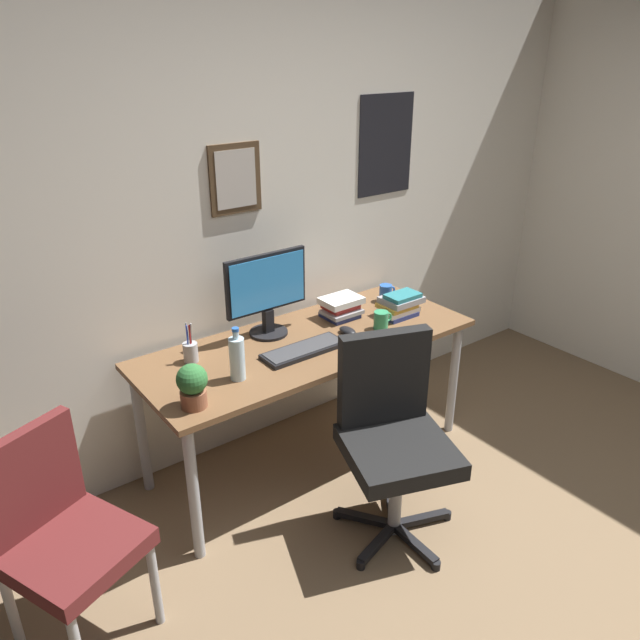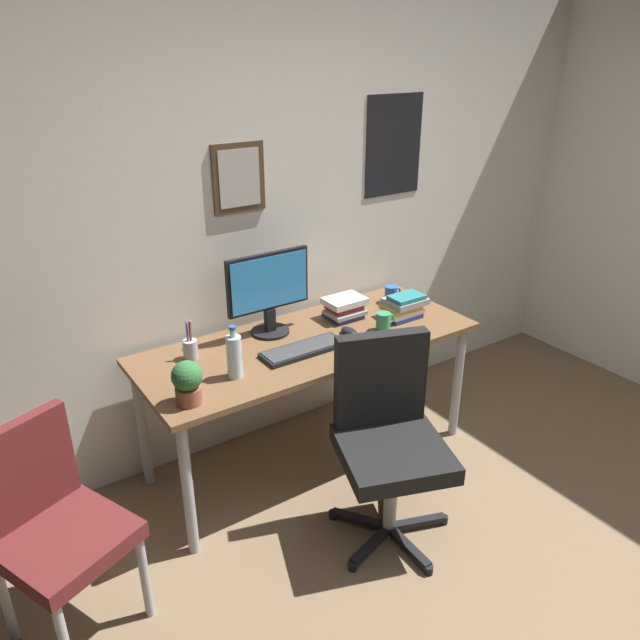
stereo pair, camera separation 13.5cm
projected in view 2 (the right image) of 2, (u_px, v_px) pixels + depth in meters
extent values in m
cube|color=silver|center=(290.00, 207.00, 3.29)|extent=(4.40, 0.08, 2.60)
cube|color=#4C3823|center=(238.00, 178.00, 3.01)|extent=(0.28, 0.02, 0.34)
cube|color=beige|center=(240.00, 178.00, 3.00)|extent=(0.22, 0.00, 0.28)
cube|color=black|center=(394.00, 145.00, 3.49)|extent=(0.40, 0.01, 0.56)
cube|color=brown|center=(309.00, 343.00, 3.13)|extent=(1.76, 0.69, 0.03)
cylinder|color=#9EA0A5|center=(188.00, 489.00, 2.64)|extent=(0.05, 0.05, 0.69)
cylinder|color=#9EA0A5|center=(457.00, 382.00, 3.48)|extent=(0.05, 0.05, 0.69)
cylinder|color=#9EA0A5|center=(142.00, 426.00, 3.08)|extent=(0.05, 0.05, 0.69)
cylinder|color=#9EA0A5|center=(392.00, 344.00, 3.91)|extent=(0.05, 0.05, 0.69)
cube|color=black|center=(393.00, 453.00, 2.69)|extent=(0.59, 0.59, 0.08)
cube|color=black|center=(381.00, 379.00, 2.76)|extent=(0.42, 0.21, 0.45)
cylinder|color=#9EA0A5|center=(391.00, 498.00, 2.79)|extent=(0.08, 0.08, 0.42)
cube|color=black|center=(417.00, 522.00, 2.90)|extent=(0.28, 0.13, 0.03)
cylinder|color=black|center=(444.00, 520.00, 2.94)|extent=(0.05, 0.05, 0.04)
cube|color=black|center=(388.00, 507.00, 2.99)|extent=(0.20, 0.25, 0.03)
cylinder|color=black|center=(387.00, 490.00, 3.13)|extent=(0.05, 0.05, 0.04)
cube|color=black|center=(360.00, 520.00, 2.91)|extent=(0.19, 0.25, 0.03)
cylinder|color=black|center=(333.00, 514.00, 2.97)|extent=(0.05, 0.05, 0.04)
cube|color=black|center=(371.00, 545.00, 2.77)|extent=(0.28, 0.12, 0.03)
cylinder|color=black|center=(353.00, 566.00, 2.68)|extent=(0.05, 0.05, 0.04)
cube|color=black|center=(408.00, 547.00, 2.76)|extent=(0.05, 0.28, 0.03)
cylinder|color=black|center=(429.00, 570.00, 2.66)|extent=(0.05, 0.05, 0.04)
cube|color=#591E1E|center=(66.00, 541.00, 2.25)|extent=(0.55, 0.55, 0.07)
cube|color=#591E1E|center=(22.00, 471.00, 2.24)|extent=(0.39, 0.20, 0.40)
cylinder|color=#9EA0A5|center=(145.00, 577.00, 2.39)|extent=(0.05, 0.05, 0.41)
cylinder|color=#9EA0A5|center=(5.00, 599.00, 2.30)|extent=(0.05, 0.05, 0.41)
cylinder|color=#9EA0A5|center=(85.00, 540.00, 2.57)|extent=(0.05, 0.05, 0.41)
cylinder|color=black|center=(270.00, 331.00, 3.20)|extent=(0.20, 0.20, 0.01)
cube|color=black|center=(270.00, 320.00, 3.17)|extent=(0.05, 0.04, 0.12)
cube|color=black|center=(268.00, 281.00, 3.09)|extent=(0.46, 0.02, 0.30)
cube|color=#338CD8|center=(270.00, 282.00, 3.07)|extent=(0.43, 0.00, 0.27)
cube|color=black|center=(303.00, 350.00, 3.00)|extent=(0.43, 0.15, 0.02)
cube|color=#38383A|center=(303.00, 347.00, 3.00)|extent=(0.41, 0.13, 0.00)
ellipsoid|color=black|center=(349.00, 332.00, 3.17)|extent=(0.06, 0.11, 0.04)
cylinder|color=silver|center=(234.00, 357.00, 2.74)|extent=(0.07, 0.07, 0.20)
cylinder|color=silver|center=(233.00, 333.00, 2.69)|extent=(0.03, 0.03, 0.04)
cylinder|color=#2659B2|center=(232.00, 328.00, 2.68)|extent=(0.03, 0.03, 0.01)
cylinder|color=#2D8C59|center=(383.00, 322.00, 3.21)|extent=(0.08, 0.08, 0.10)
torus|color=#2D8C59|center=(391.00, 319.00, 3.24)|extent=(0.05, 0.01, 0.05)
cylinder|color=#2659B2|center=(391.00, 294.00, 3.56)|extent=(0.07, 0.07, 0.10)
torus|color=#2659B2|center=(397.00, 292.00, 3.58)|extent=(0.05, 0.01, 0.05)
cylinder|color=brown|center=(189.00, 395.00, 2.56)|extent=(0.11, 0.11, 0.07)
sphere|color=#2D6B33|center=(187.00, 376.00, 2.53)|extent=(0.13, 0.13, 0.13)
ellipsoid|color=#287A38|center=(177.00, 370.00, 2.52)|extent=(0.07, 0.08, 0.02)
ellipsoid|color=#287A38|center=(191.00, 367.00, 2.55)|extent=(0.07, 0.08, 0.02)
ellipsoid|color=#287A38|center=(184.00, 382.00, 2.49)|extent=(0.08, 0.07, 0.02)
cylinder|color=#9EA0A5|center=(191.00, 349.00, 2.92)|extent=(0.07, 0.07, 0.09)
cylinder|color=#263FBF|center=(187.00, 335.00, 2.89)|extent=(0.01, 0.01, 0.13)
cylinder|color=red|center=(190.00, 335.00, 2.89)|extent=(0.01, 0.01, 0.13)
cylinder|color=black|center=(191.00, 335.00, 2.89)|extent=(0.01, 0.01, 0.13)
cylinder|color=#9EA0A5|center=(191.00, 333.00, 2.89)|extent=(0.01, 0.03, 0.14)
cylinder|color=#9EA0A5|center=(188.00, 334.00, 2.89)|extent=(0.01, 0.02, 0.14)
cube|color=navy|center=(401.00, 315.00, 3.38)|extent=(0.20, 0.16, 0.02)
cube|color=silver|center=(402.00, 312.00, 3.36)|extent=(0.22, 0.13, 0.02)
cube|color=gold|center=(401.00, 307.00, 3.36)|extent=(0.19, 0.16, 0.02)
cube|color=gray|center=(405.00, 301.00, 3.36)|extent=(0.22, 0.17, 0.03)
cube|color=#26727A|center=(407.00, 297.00, 3.33)|extent=(0.19, 0.12, 0.02)
cube|color=navy|center=(343.00, 315.00, 3.37)|extent=(0.17, 0.16, 0.03)
cube|color=gray|center=(345.00, 312.00, 3.36)|extent=(0.20, 0.15, 0.02)
cube|color=#B22D28|center=(344.00, 306.00, 3.37)|extent=(0.17, 0.14, 0.03)
cube|color=silver|center=(345.00, 301.00, 3.34)|extent=(0.22, 0.16, 0.03)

